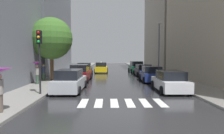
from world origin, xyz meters
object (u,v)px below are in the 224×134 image
at_px(taxi_midroad, 101,68).
at_px(lamp_post_right, 159,45).
at_px(pedestrian_by_kerb, 37,68).
at_px(pedestrian_near_tree, 43,72).
at_px(traffic_light_left_corner, 39,48).
at_px(parked_car_right_second, 151,74).
at_px(parked_car_left_second, 80,74).
at_px(parked_car_right_nearest, 170,82).
at_px(street_tree_left, 51,39).
at_px(parked_car_left_third, 85,70).
at_px(parked_car_right_third, 143,70).
at_px(parked_car_left_nearest, 70,81).
at_px(parked_car_right_fourth, 136,67).

distance_m(taxi_midroad, lamp_post_right, 11.04).
distance_m(pedestrian_by_kerb, lamp_post_right, 14.68).
xyz_separation_m(pedestrian_near_tree, traffic_light_left_corner, (2.04, -7.24, 2.25)).
bearing_deg(lamp_post_right, parked_car_right_second, -113.71).
height_order(pedestrian_by_kerb, traffic_light_left_corner, traffic_light_left_corner).
xyz_separation_m(parked_car_left_second, parked_car_right_nearest, (7.71, -6.10, -0.09)).
bearing_deg(street_tree_left, parked_car_left_third, 65.07).
bearing_deg(pedestrian_near_tree, street_tree_left, -63.72).
relative_size(street_tree_left, lamp_post_right, 0.97).
height_order(parked_car_right_nearest, street_tree_left, street_tree_left).
height_order(parked_car_right_third, traffic_light_left_corner, traffic_light_left_corner).
xyz_separation_m(parked_car_right_third, pedestrian_by_kerb, (-11.18, -8.48, 0.85)).
distance_m(parked_car_left_nearest, parked_car_right_fourth, 18.57).
bearing_deg(parked_car_right_second, lamp_post_right, -22.27).
distance_m(parked_car_right_fourth, traffic_light_left_corner, 21.00).
relative_size(pedestrian_near_tree, traffic_light_left_corner, 0.39).
distance_m(parked_car_right_second, parked_car_right_fourth, 11.35).
bearing_deg(parked_car_left_third, street_tree_left, 153.89).
height_order(parked_car_right_nearest, parked_car_right_second, parked_car_right_second).
height_order(parked_car_left_nearest, parked_car_right_nearest, parked_car_left_nearest).
height_order(parked_car_left_second, parked_car_right_fourth, parked_car_right_fourth).
distance_m(parked_car_left_second, taxi_midroad, 11.39).
height_order(parked_car_left_nearest, parked_car_left_second, parked_car_left_second).
bearing_deg(parked_car_right_nearest, taxi_midroad, 19.26).
relative_size(parked_car_left_nearest, parked_car_right_fourth, 1.09).
distance_m(parked_car_left_second, parked_car_left_third, 5.56).
bearing_deg(lamp_post_right, parked_car_right_fourth, 104.05).
distance_m(parked_car_left_second, traffic_light_left_corner, 8.28).
xyz_separation_m(taxi_midroad, lamp_post_right, (7.43, -7.47, 3.29)).
distance_m(parked_car_right_third, parked_car_right_fourth, 5.46).
bearing_deg(parked_car_right_fourth, parked_car_left_second, 143.74).
height_order(parked_car_left_second, parked_car_right_nearest, parked_car_left_second).
relative_size(parked_car_left_nearest, parked_car_left_third, 1.12).
bearing_deg(pedestrian_by_kerb, parked_car_right_nearest, -142.68).
xyz_separation_m(parked_car_left_nearest, parked_car_right_second, (7.50, 5.64, -0.03)).
relative_size(parked_car_left_second, street_tree_left, 0.71).
distance_m(parked_car_left_nearest, parked_car_right_nearest, 7.72).
xyz_separation_m(parked_car_left_nearest, traffic_light_left_corner, (-1.70, -1.73, 2.49)).
bearing_deg(parked_car_left_third, taxi_midroad, -20.96).
distance_m(parked_car_left_third, taxi_midroad, 6.04).
height_order(parked_car_left_third, parked_car_right_fourth, parked_car_right_fourth).
distance_m(parked_car_right_nearest, pedestrian_near_tree, 12.76).
xyz_separation_m(parked_car_right_nearest, parked_car_right_fourth, (-0.23, 17.10, 0.09)).
bearing_deg(taxi_midroad, parked_car_left_nearest, 173.31).
bearing_deg(parked_car_right_third, parked_car_left_second, 123.43).
distance_m(parked_car_right_fourth, lamp_post_right, 8.13).
bearing_deg(street_tree_left, traffic_light_left_corner, -80.82).
relative_size(parked_car_right_nearest, pedestrian_near_tree, 2.72).
distance_m(parked_car_left_second, parked_car_right_fourth, 13.30).
height_order(parked_car_left_third, taxi_midroad, taxi_midroad).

